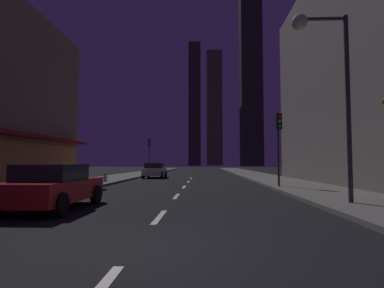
% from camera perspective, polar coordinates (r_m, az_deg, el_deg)
% --- Properties ---
extents(ground_plane, '(78.00, 136.00, 0.10)m').
position_cam_1_polar(ground_plane, '(37.48, 0.36, -5.78)').
color(ground_plane, black).
extents(sidewalk_right, '(4.00, 76.00, 0.15)m').
position_cam_1_polar(sidewalk_right, '(37.90, 11.05, -5.50)').
color(sidewalk_right, '#605E59').
rests_on(sidewalk_right, ground).
extents(sidewalk_left, '(4.00, 76.00, 0.15)m').
position_cam_1_polar(sidewalk_left, '(38.35, -10.20, -5.48)').
color(sidewalk_left, '#605E59').
rests_on(sidewalk_left, ground).
extents(lane_marking_center, '(0.16, 28.20, 0.01)m').
position_cam_1_polar(lane_marking_center, '(16.54, -2.06, -8.61)').
color(lane_marking_center, silver).
rests_on(lane_marking_center, ground).
extents(skyscraper_distant_tall, '(5.68, 7.71, 59.25)m').
position_cam_1_polar(skyscraper_distant_tall, '(151.41, 0.50, 7.31)').
color(skyscraper_distant_tall, '#373429').
rests_on(skyscraper_distant_tall, ground).
extents(skyscraper_distant_mid, '(8.19, 8.25, 60.13)m').
position_cam_1_polar(skyscraper_distant_mid, '(165.24, 4.10, 6.57)').
color(skyscraper_distant_mid, brown).
rests_on(skyscraper_distant_mid, ground).
extents(skyscraper_distant_short, '(8.36, 8.29, 73.33)m').
position_cam_1_polar(skyscraper_distant_short, '(129.81, 10.73, 12.38)').
color(skyscraper_distant_short, '#2F2D23').
rests_on(skyscraper_distant_short, ground).
extents(car_parked_near, '(1.98, 4.24, 1.45)m').
position_cam_1_polar(car_parked_near, '(10.98, -24.07, -7.12)').
color(car_parked_near, '#B21919').
rests_on(car_parked_near, ground).
extents(car_parked_far, '(1.98, 4.24, 1.45)m').
position_cam_1_polar(car_parked_far, '(30.60, -6.86, -4.81)').
color(car_parked_far, silver).
rests_on(car_parked_far, ground).
extents(fire_hydrant_far_left, '(0.42, 0.30, 0.65)m').
position_cam_1_polar(fire_hydrant_far_left, '(23.29, -15.67, -5.86)').
color(fire_hydrant_far_left, '#B2B2B2').
rests_on(fire_hydrant_far_left, sidewalk_left).
extents(traffic_light_near_right, '(0.32, 0.48, 4.20)m').
position_cam_1_polar(traffic_light_near_right, '(18.44, 15.63, 1.97)').
color(traffic_light_near_right, '#2D2D2D').
rests_on(traffic_light_near_right, sidewalk_right).
extents(traffic_light_far_left, '(0.32, 0.48, 4.20)m').
position_cam_1_polar(traffic_light_far_left, '(38.33, -7.87, -0.84)').
color(traffic_light_far_left, '#2D2D2D').
rests_on(traffic_light_far_left, sidewalk_left).
extents(street_lamp_right, '(1.96, 0.56, 6.58)m').
position_cam_1_polar(street_lamp_right, '(12.09, 22.89, 13.98)').
color(street_lamp_right, '#38383D').
rests_on(street_lamp_right, sidewalk_right).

